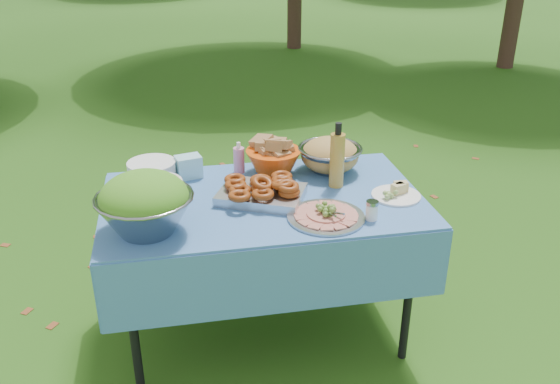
# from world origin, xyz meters

# --- Properties ---
(ground) EXTENTS (80.00, 80.00, 0.00)m
(ground) POSITION_xyz_m (0.00, 0.00, 0.00)
(ground) COLOR #143209
(ground) RESTS_ON ground
(picnic_table) EXTENTS (1.46, 0.86, 0.76)m
(picnic_table) POSITION_xyz_m (0.00, 0.00, 0.38)
(picnic_table) COLOR #79B9E8
(picnic_table) RESTS_ON ground
(salad_bowl) EXTENTS (0.49, 0.49, 0.26)m
(salad_bowl) POSITION_xyz_m (-0.52, -0.22, 0.89)
(salad_bowl) COLOR gray
(salad_bowl) RESTS_ON picnic_table
(pasta_bowl_white) EXTENTS (0.30, 0.30, 0.13)m
(pasta_bowl_white) POSITION_xyz_m (-0.48, 0.07, 0.83)
(pasta_bowl_white) COLOR white
(pasta_bowl_white) RESTS_ON picnic_table
(plate_stack) EXTENTS (0.28, 0.28, 0.10)m
(plate_stack) POSITION_xyz_m (-0.50, 0.30, 0.81)
(plate_stack) COLOR white
(plate_stack) RESTS_ON picnic_table
(wipes_box) EXTENTS (0.14, 0.11, 0.11)m
(wipes_box) POSITION_xyz_m (-0.32, 0.31, 0.82)
(wipes_box) COLOR #A2E5F6
(wipes_box) RESTS_ON picnic_table
(sanitizer_bottle) EXTENTS (0.07, 0.07, 0.16)m
(sanitizer_bottle) POSITION_xyz_m (-0.07, 0.32, 0.84)
(sanitizer_bottle) COLOR pink
(sanitizer_bottle) RESTS_ON picnic_table
(bread_bowl) EXTENTS (0.29, 0.29, 0.18)m
(bread_bowl) POSITION_xyz_m (0.10, 0.28, 0.85)
(bread_bowl) COLOR #E1510F
(bread_bowl) RESTS_ON picnic_table
(pasta_bowl_steel) EXTENTS (0.41, 0.41, 0.17)m
(pasta_bowl_steel) POSITION_xyz_m (0.38, 0.26, 0.85)
(pasta_bowl_steel) COLOR gray
(pasta_bowl_steel) RESTS_ON picnic_table
(fried_tray) EXTENTS (0.45, 0.40, 0.09)m
(fried_tray) POSITION_xyz_m (-0.01, -0.01, 0.81)
(fried_tray) COLOR #B5B5BA
(fried_tray) RESTS_ON picnic_table
(charcuterie_platter) EXTENTS (0.37, 0.37, 0.08)m
(charcuterie_platter) POSITION_xyz_m (0.23, -0.25, 0.80)
(charcuterie_platter) COLOR #A2A4A9
(charcuterie_platter) RESTS_ON picnic_table
(oil_bottle) EXTENTS (0.08, 0.08, 0.32)m
(oil_bottle) POSITION_xyz_m (0.36, 0.07, 0.92)
(oil_bottle) COLOR #B48B34
(oil_bottle) RESTS_ON picnic_table
(cheese_plate) EXTENTS (0.29, 0.29, 0.06)m
(cheese_plate) POSITION_xyz_m (0.61, -0.10, 0.79)
(cheese_plate) COLOR white
(cheese_plate) RESTS_ON picnic_table
(shaker) EXTENTS (0.06, 0.06, 0.09)m
(shaker) POSITION_xyz_m (0.42, -0.29, 0.80)
(shaker) COLOR white
(shaker) RESTS_ON picnic_table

